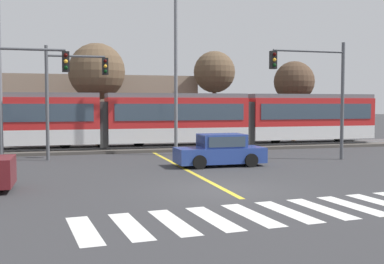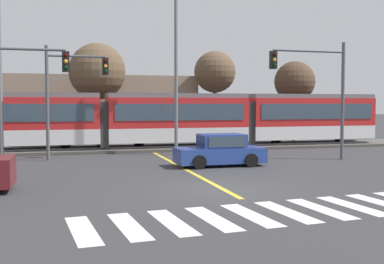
% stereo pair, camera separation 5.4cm
% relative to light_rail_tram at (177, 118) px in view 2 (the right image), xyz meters
% --- Properties ---
extents(ground_plane, '(200.00, 200.00, 0.00)m').
position_rel_light_rail_tram_xyz_m(ground_plane, '(-1.87, -14.86, -2.05)').
color(ground_plane, '#333335').
extents(track_bed, '(120.00, 4.00, 0.18)m').
position_rel_light_rail_tram_xyz_m(track_bed, '(-1.87, 0.01, -1.96)').
color(track_bed, '#4C4742').
rests_on(track_bed, ground).
extents(rail_near, '(120.00, 0.08, 0.10)m').
position_rel_light_rail_tram_xyz_m(rail_near, '(-1.87, -0.71, -1.82)').
color(rail_near, '#939399').
rests_on(rail_near, track_bed).
extents(rail_far, '(120.00, 0.08, 0.10)m').
position_rel_light_rail_tram_xyz_m(rail_far, '(-1.87, 0.73, -1.82)').
color(rail_far, '#939399').
rests_on(rail_far, track_bed).
extents(light_rail_tram, '(28.00, 2.64, 3.43)m').
position_rel_light_rail_tram_xyz_m(light_rail_tram, '(0.00, 0.00, 0.00)').
color(light_rail_tram, silver).
rests_on(light_rail_tram, track_bed).
extents(crosswalk_stripe_0, '(0.81, 2.84, 0.01)m').
position_rel_light_rail_tram_xyz_m(crosswalk_stripe_0, '(-6.80, -18.98, -2.04)').
color(crosswalk_stripe_0, silver).
rests_on(crosswalk_stripe_0, ground).
extents(crosswalk_stripe_1, '(0.81, 2.84, 0.01)m').
position_rel_light_rail_tram_xyz_m(crosswalk_stripe_1, '(-5.71, -18.88, -2.04)').
color(crosswalk_stripe_1, silver).
rests_on(crosswalk_stripe_1, ground).
extents(crosswalk_stripe_2, '(0.81, 2.84, 0.01)m').
position_rel_light_rail_tram_xyz_m(crosswalk_stripe_2, '(-4.61, -18.78, -2.04)').
color(crosswalk_stripe_2, silver).
rests_on(crosswalk_stripe_2, ground).
extents(crosswalk_stripe_3, '(0.81, 2.84, 0.01)m').
position_rel_light_rail_tram_xyz_m(crosswalk_stripe_3, '(-3.51, -18.68, -2.04)').
color(crosswalk_stripe_3, silver).
rests_on(crosswalk_stripe_3, ground).
extents(crosswalk_stripe_4, '(0.81, 2.84, 0.01)m').
position_rel_light_rail_tram_xyz_m(crosswalk_stripe_4, '(-2.42, -18.58, -2.04)').
color(crosswalk_stripe_4, silver).
rests_on(crosswalk_stripe_4, ground).
extents(crosswalk_stripe_5, '(0.81, 2.84, 0.01)m').
position_rel_light_rail_tram_xyz_m(crosswalk_stripe_5, '(-1.32, -18.48, -2.04)').
color(crosswalk_stripe_5, silver).
rests_on(crosswalk_stripe_5, ground).
extents(crosswalk_stripe_6, '(0.81, 2.84, 0.01)m').
position_rel_light_rail_tram_xyz_m(crosswalk_stripe_6, '(-0.23, -18.38, -2.04)').
color(crosswalk_stripe_6, silver).
rests_on(crosswalk_stripe_6, ground).
extents(crosswalk_stripe_7, '(0.81, 2.84, 0.01)m').
position_rel_light_rail_tram_xyz_m(crosswalk_stripe_7, '(0.87, -18.28, -2.04)').
color(crosswalk_stripe_7, silver).
rests_on(crosswalk_stripe_7, ground).
extents(crosswalk_stripe_8, '(0.81, 2.84, 0.01)m').
position_rel_light_rail_tram_xyz_m(crosswalk_stripe_8, '(1.96, -18.19, -2.04)').
color(crosswalk_stripe_8, silver).
rests_on(crosswalk_stripe_8, ground).
extents(lane_centre_line, '(0.20, 14.54, 0.01)m').
position_rel_light_rail_tram_xyz_m(lane_centre_line, '(-1.87, -9.26, -2.04)').
color(lane_centre_line, gold).
rests_on(lane_centre_line, ground).
extents(sedan_crossing, '(4.22, 1.95, 1.52)m').
position_rel_light_rail_tram_xyz_m(sedan_crossing, '(0.02, -8.77, -1.35)').
color(sedan_crossing, '#284293').
rests_on(sedan_crossing, ground).
extents(traffic_light_mid_right, '(4.25, 0.38, 6.16)m').
position_rel_light_rail_tram_xyz_m(traffic_light_mid_right, '(5.67, -7.96, 2.02)').
color(traffic_light_mid_right, '#515459').
rests_on(traffic_light_mid_right, ground).
extents(traffic_light_far_left, '(3.25, 0.38, 5.97)m').
position_rel_light_rail_tram_xyz_m(traffic_light_far_left, '(-6.86, -4.27, 1.83)').
color(traffic_light_far_left, '#515459').
rests_on(traffic_light_far_left, ground).
extents(traffic_light_mid_left, '(4.25, 0.38, 5.73)m').
position_rel_light_rail_tram_xyz_m(traffic_light_mid_left, '(-9.53, -8.34, 1.79)').
color(traffic_light_mid_left, '#515459').
rests_on(traffic_light_mid_left, ground).
extents(street_lamp_west, '(1.79, 0.28, 9.24)m').
position_rel_light_rail_tram_xyz_m(street_lamp_west, '(-10.16, -3.35, 3.11)').
color(street_lamp_west, slate).
rests_on(street_lamp_west, ground).
extents(street_lamp_centre, '(2.02, 0.28, 10.00)m').
position_rel_light_rail_tram_xyz_m(street_lamp_centre, '(-0.70, -3.45, 3.52)').
color(street_lamp_centre, slate).
rests_on(street_lamp_centre, ground).
extents(bare_tree_west, '(3.97, 3.97, 7.19)m').
position_rel_light_rail_tram_xyz_m(bare_tree_west, '(-4.75, 4.10, 3.14)').
color(bare_tree_west, brown).
rests_on(bare_tree_west, ground).
extents(bare_tree_east, '(3.25, 3.25, 7.06)m').
position_rel_light_rail_tram_xyz_m(bare_tree_east, '(4.43, 5.68, 3.35)').
color(bare_tree_east, brown).
rests_on(bare_tree_east, ground).
extents(bare_tree_far_east, '(3.19, 3.19, 6.29)m').
position_rel_light_rail_tram_xyz_m(bare_tree_far_east, '(10.54, 4.15, 2.62)').
color(bare_tree_far_east, brown).
rests_on(bare_tree_far_east, ground).
extents(building_backdrop_far, '(17.19, 6.00, 5.18)m').
position_rel_light_rail_tram_xyz_m(building_backdrop_far, '(-5.09, 10.16, 0.55)').
color(building_backdrop_far, gray).
rests_on(building_backdrop_far, ground).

